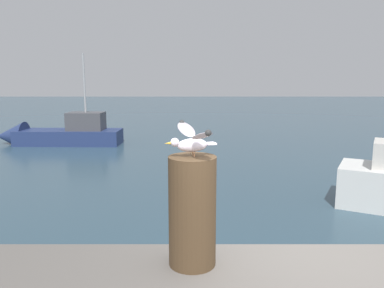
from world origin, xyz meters
TOP-DOWN VIEW (x-y plane):
  - mooring_post at (-1.05, -0.34)m, footprint 0.36×0.36m
  - seagull at (-1.05, -0.34)m, footprint 0.39×0.63m
  - boat_navy at (-7.20, 13.67)m, footprint 5.65×1.56m

SIDE VIEW (x-z plane):
  - boat_navy at x=-7.20m, z-range -1.69..2.61m
  - mooring_post at x=-1.05m, z-range 1.51..2.35m
  - seagull at x=-1.05m, z-range 2.36..2.59m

